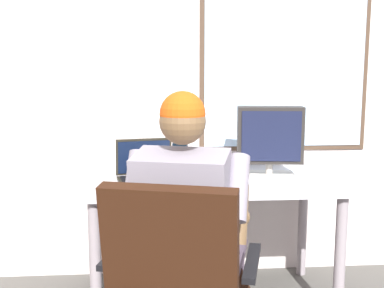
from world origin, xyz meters
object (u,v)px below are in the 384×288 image
at_px(person_seated, 190,225).
at_px(desk_speaker, 180,158).
at_px(office_chair, 178,275).
at_px(crt_monitor, 270,138).
at_px(laptop, 146,169).
at_px(desk, 213,197).
at_px(wine_glass, 210,169).

xyz_separation_m(person_seated, desk_speaker, (-0.00, 0.77, 0.17)).
bearing_deg(desk_speaker, office_chair, -93.52).
xyz_separation_m(crt_monitor, laptop, (-0.71, -0.00, -0.17)).
xyz_separation_m(desk, laptop, (-0.38, 0.00, 0.17)).
xyz_separation_m(laptop, desk_speaker, (0.20, 0.17, 0.03)).
relative_size(desk, crt_monitor, 3.46).
bearing_deg(laptop, crt_monitor, 0.22).
relative_size(person_seated, desk_speaker, 6.93).
bearing_deg(crt_monitor, desk_speaker, 161.17).
height_order(person_seated, laptop, person_seated).
relative_size(desk, person_seated, 1.12).
height_order(person_seated, crt_monitor, person_seated).
height_order(office_chair, person_seated, person_seated).
distance_m(office_chair, person_seated, 0.29).
distance_m(crt_monitor, desk_speaker, 0.55).
xyz_separation_m(person_seated, laptop, (-0.20, 0.59, 0.14)).
bearing_deg(laptop, desk, -0.09).
height_order(desk, desk_speaker, desk_speaker).
bearing_deg(desk_speaker, desk, -44.25).
height_order(desk, wine_glass, wine_glass).
bearing_deg(desk_speaker, laptop, -139.05).
bearing_deg(desk, laptop, 179.91).
bearing_deg(person_seated, wine_glass, 70.42).
bearing_deg(person_seated, desk_speaker, 90.18).
distance_m(office_chair, desk_speaker, 1.07).
xyz_separation_m(desk, office_chair, (-0.24, -0.85, -0.08)).
relative_size(person_seated, laptop, 3.46).
height_order(office_chair, laptop, laptop).
xyz_separation_m(crt_monitor, wine_glass, (-0.37, -0.21, -0.13)).
bearing_deg(desk, crt_monitor, 0.58).
height_order(crt_monitor, desk_speaker, crt_monitor).
height_order(laptop, wine_glass, laptop).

